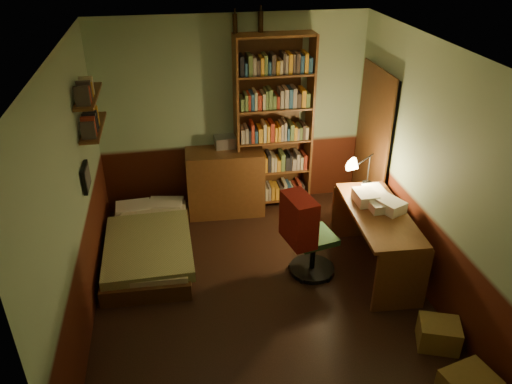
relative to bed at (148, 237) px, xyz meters
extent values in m
cube|color=black|center=(1.19, -0.88, -0.27)|extent=(3.50, 4.00, 0.02)
cube|color=silver|center=(1.19, -0.88, 2.35)|extent=(3.50, 4.00, 0.02)
cube|color=#87A37F|center=(1.19, 1.13, 1.04)|extent=(3.50, 0.02, 2.60)
cube|color=#87A37F|center=(-0.57, -0.88, 1.04)|extent=(0.02, 4.00, 2.60)
cube|color=#87A37F|center=(2.95, -0.88, 1.04)|extent=(0.02, 4.00, 2.60)
cube|color=#87A37F|center=(1.19, -2.89, 1.04)|extent=(3.50, 0.02, 2.60)
cube|color=black|center=(2.91, 0.42, 0.74)|extent=(0.06, 0.90, 2.00)
cube|color=#3F2411|center=(2.88, 0.42, 0.74)|extent=(0.02, 0.98, 2.08)
cube|color=olive|center=(0.00, 0.00, 0.00)|extent=(1.00, 1.79, 0.52)
cube|color=#5A3419|center=(1.04, 0.89, 0.19)|extent=(1.04, 0.55, 0.91)
cube|color=#B2B2B7|center=(1.07, 1.01, 0.72)|extent=(0.29, 0.23, 0.15)
cube|color=#5A3419|center=(1.71, 0.97, 0.92)|extent=(1.02, 0.35, 2.37)
cylinder|color=black|center=(1.24, 1.08, 2.22)|extent=(0.07, 0.07, 0.22)
cylinder|color=black|center=(1.55, 1.08, 2.23)|extent=(0.09, 0.09, 0.25)
cube|color=#5A3419|center=(2.55, -0.72, 0.12)|extent=(0.67, 1.46, 0.77)
cube|color=silver|center=(2.67, -0.70, 0.57)|extent=(0.34, 0.38, 0.12)
cone|color=black|center=(2.66, -0.06, 0.79)|extent=(0.23, 0.23, 0.57)
cube|color=#274E2C|center=(1.84, -0.65, 0.30)|extent=(0.65, 0.60, 1.12)
cube|color=maroon|center=(1.73, -0.67, 1.13)|extent=(0.41, 0.52, 0.55)
cube|color=#5A3419|center=(-0.45, 0.22, 1.34)|extent=(0.20, 0.90, 0.03)
cube|color=#5A3419|center=(-0.45, 0.22, 1.69)|extent=(0.20, 0.90, 0.03)
cube|color=black|center=(-0.53, -0.28, 0.99)|extent=(0.04, 0.32, 0.26)
cube|color=olive|center=(2.71, -1.95, -0.13)|extent=(0.46, 0.42, 0.26)
camera|label=1|loc=(0.39, -5.08, 3.33)|focal=35.00mm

